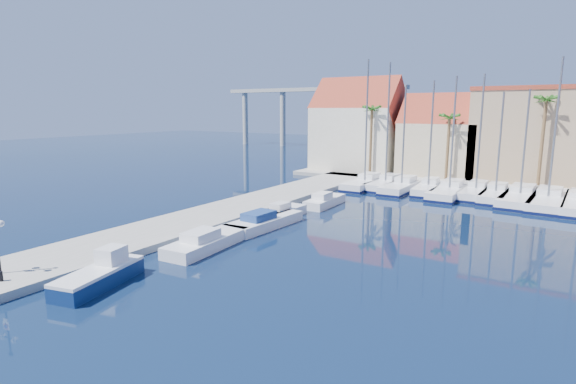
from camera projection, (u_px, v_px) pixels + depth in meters
name	position (u px, v px, depth m)	size (l,w,h in m)	color
ground	(165.00, 296.00, 22.87)	(260.00, 260.00, 0.00)	black
quay_west	(211.00, 216.00, 38.77)	(6.00, 77.00, 0.50)	gray
shore_north	(505.00, 181.00, 57.45)	(54.00, 16.00, 0.50)	gray
bollard	(1.00, 276.00, 23.43)	(0.21, 0.21, 0.52)	black
fishing_boat	(101.00, 274.00, 24.12)	(2.95, 5.60, 1.87)	navy
motorboat_west_0	(207.00, 241.00, 30.50)	(2.75, 7.19, 1.40)	white
motorboat_west_1	(264.00, 221.00, 35.96)	(2.79, 7.56, 1.40)	white
motorboat_west_2	(283.00, 212.00, 39.24)	(1.84, 5.08, 1.40)	white
motorboat_west_3	(324.00, 201.00, 43.98)	(2.00, 5.85, 1.40)	white
sailboat_0	(366.00, 182.00, 54.44)	(2.68, 10.03, 14.98)	white
sailboat_1	(387.00, 183.00, 53.67)	(3.08, 9.08, 14.58)	white
sailboat_2	(403.00, 186.00, 52.09)	(2.74, 9.91, 12.00)	white
sailboat_3	(429.00, 187.00, 50.86)	(2.92, 8.84, 12.39)	white
sailboat_4	(451.00, 190.00, 49.24)	(2.86, 10.75, 12.77)	white
sailboat_5	(477.00, 191.00, 48.67)	(2.56, 9.33, 12.93)	white
sailboat_6	(496.00, 194.00, 47.20)	(2.48, 9.38, 11.05)	white
sailboat_7	(521.00, 196.00, 45.91)	(3.62, 11.72, 11.27)	white
sailboat_8	(548.00, 199.00, 44.31)	(3.46, 11.68, 14.15)	white
building_0	(358.00, 129.00, 65.99)	(12.30, 9.00, 13.50)	beige
building_1	(441.00, 140.00, 59.91)	(10.30, 8.00, 11.00)	#C3B48A
building_2	(536.00, 135.00, 54.78)	(14.20, 10.20, 11.50)	tan
palm_0	(372.00, 111.00, 59.27)	(2.60, 2.60, 10.15)	brown
palm_1	(450.00, 119.00, 54.18)	(2.60, 2.60, 9.15)	brown
palm_2	(546.00, 103.00, 48.58)	(2.60, 2.60, 11.15)	brown
viaduct	(306.00, 105.00, 109.68)	(48.00, 2.20, 14.45)	#9E9E99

